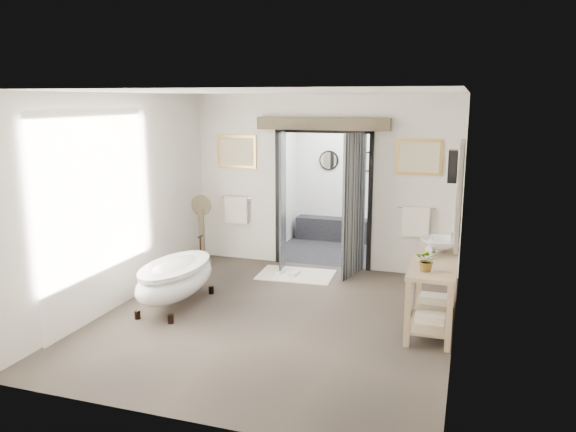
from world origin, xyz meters
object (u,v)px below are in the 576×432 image
Objects in this scene: vanity at (431,287)px; rug at (296,275)px; clawfoot_tub at (176,278)px; basin at (440,245)px.

vanity reaches higher than rug.
vanity reaches higher than clawfoot_tub.
vanity is at bearing 6.64° from clawfoot_tub.
clawfoot_tub is at bearing 177.76° from basin.
basin is (2.27, -0.97, 0.93)m from rug.
clawfoot_tub is 3.59m from basin.
basin is at bearing 83.40° from vanity.
rug is at bearing 57.31° from clawfoot_tub.
rug is (-2.22, 1.43, -0.50)m from vanity.
basin reaches higher than clawfoot_tub.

